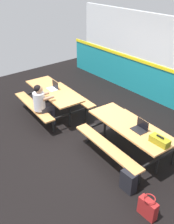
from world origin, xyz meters
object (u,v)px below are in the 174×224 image
(student_nearer, at_px, (42,102))
(toolbox_grey, at_px, (160,141))
(tote_bag_bright, at_px, (148,208))
(picnic_table_left, at_px, (54,95))
(laptop_silver, at_px, (53,87))
(laptop_dark, at_px, (140,128))
(backpack_dark, at_px, (129,181))
(picnic_table_right, at_px, (129,131))

(student_nearer, bearing_deg, toolbox_grey, 15.59)
(student_nearer, relative_size, tote_bag_bright, 2.81)
(picnic_table_left, distance_m, tote_bag_bright, 4.10)
(laptop_silver, distance_m, toolbox_grey, 3.49)
(laptop_dark, bearing_deg, student_nearer, -159.48)
(student_nearer, distance_m, backpack_dark, 3.07)
(laptop_silver, bearing_deg, tote_bag_bright, -10.49)
(laptop_dark, height_order, tote_bag_bright, laptop_dark)
(student_nearer, height_order, backpack_dark, student_nearer)
(laptop_silver, xyz_separation_m, tote_bag_bright, (4.08, -0.76, -0.59))
(laptop_dark, distance_m, backpack_dark, 1.17)
(picnic_table_right, distance_m, student_nearer, 2.40)
(toolbox_grey, bearing_deg, backpack_dark, -91.11)
(laptop_dark, bearing_deg, picnic_table_left, -173.19)
(picnic_table_right, distance_m, backpack_dark, 1.23)
(toolbox_grey, distance_m, tote_bag_bright, 1.30)
(toolbox_grey, xyz_separation_m, tote_bag_bright, (0.60, -0.98, -0.62))
(backpack_dark, bearing_deg, laptop_dark, 122.24)
(picnic_table_right, xyz_separation_m, tote_bag_bright, (1.42, -1.04, -0.39))
(picnic_table_right, bearing_deg, laptop_silver, -173.96)
(picnic_table_left, bearing_deg, backpack_dark, -8.77)
(picnic_table_left, relative_size, picnic_table_right, 1.00)
(student_nearer, bearing_deg, laptop_silver, 124.93)
(tote_bag_bright, bearing_deg, laptop_dark, 137.80)
(student_nearer, bearing_deg, laptop_dark, 20.52)
(laptop_dark, xyz_separation_m, backpack_dark, (0.55, -0.87, -0.57))
(laptop_silver, height_order, backpack_dark, laptop_silver)
(toolbox_grey, distance_m, backpack_dark, 0.99)
(picnic_table_right, relative_size, laptop_silver, 6.38)
(picnic_table_left, xyz_separation_m, laptop_dark, (2.86, 0.34, 0.21))
(picnic_table_left, height_order, laptop_silver, laptop_silver)
(laptop_silver, bearing_deg, picnic_table_right, 6.04)
(picnic_table_left, relative_size, toolbox_grey, 5.34)
(picnic_table_right, height_order, student_nearer, student_nearer)
(student_nearer, xyz_separation_m, laptop_silver, (-0.44, 0.63, 0.08))
(picnic_table_left, relative_size, tote_bag_bright, 4.97)
(laptop_dark, bearing_deg, picnic_table_right, -175.99)
(laptop_dark, xyz_separation_m, toolbox_grey, (0.56, -0.08, 0.02))
(student_nearer, height_order, toolbox_grey, student_nearer)
(student_nearer, relative_size, toolbox_grey, 3.02)
(student_nearer, bearing_deg, tote_bag_bright, -2.00)
(picnic_table_right, xyz_separation_m, toolbox_grey, (0.82, -0.06, 0.23))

